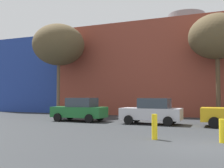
{
  "coord_description": "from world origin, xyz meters",
  "views": [
    {
      "loc": [
        0.47,
        -10.33,
        1.85
      ],
      "look_at": [
        -7.12,
        8.17,
        2.75
      ],
      "focal_mm": 43.2,
      "sensor_mm": 36.0,
      "label": 1
    }
  ],
  "objects": [
    {
      "name": "bare_tree_0",
      "position": [
        -13.95,
        11.37,
        6.73
      ],
      "size": [
        4.93,
        4.93,
        8.72
      ],
      "color": "brown",
      "rests_on": "ground_plane"
    },
    {
      "name": "parked_car_1",
      "position": [
        -3.85,
        7.18,
        0.85
      ],
      "size": [
        3.95,
        1.94,
        1.71
      ],
      "rotation": [
        0.0,
        0.0,
        3.14
      ],
      "color": "silver",
      "rests_on": "ground_plane"
    },
    {
      "name": "bare_tree_1",
      "position": [
        0.18,
        12.25,
        6.51
      ],
      "size": [
        4.47,
        4.47,
        8.34
      ],
      "color": "brown",
      "rests_on": "ground_plane"
    },
    {
      "name": "building_backdrop",
      "position": [
        -3.13,
        20.48,
        4.48
      ],
      "size": [
        43.57,
        13.22,
        11.02
      ],
      "color": "brown",
      "rests_on": "ground_plane"
    },
    {
      "name": "bollard_yellow_2",
      "position": [
        0.44,
        1.27,
        0.47
      ],
      "size": [
        0.24,
        0.24,
        0.94
      ],
      "primitive_type": "cylinder",
      "color": "yellow",
      "rests_on": "ground_plane"
    },
    {
      "name": "parked_car_0",
      "position": [
        -9.28,
        7.18,
        0.86
      ],
      "size": [
        3.97,
        1.95,
        1.72
      ],
      "rotation": [
        0.0,
        0.0,
        3.14
      ],
      "color": "#1E662D",
      "rests_on": "ground_plane"
    },
    {
      "name": "ground_plane",
      "position": [
        0.0,
        0.0,
        0.0
      ],
      "size": [
        200.0,
        200.0,
        0.0
      ],
      "primitive_type": "plane",
      "color": "#2D3033"
    },
    {
      "name": "bollard_yellow_1",
      "position": [
        -2.24,
        1.07,
        0.54
      ],
      "size": [
        0.24,
        0.24,
        1.08
      ],
      "primitive_type": "cylinder",
      "color": "yellow",
      "rests_on": "ground_plane"
    }
  ]
}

